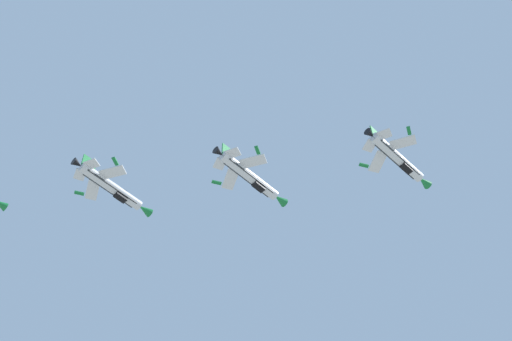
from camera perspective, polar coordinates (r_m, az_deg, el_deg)
name	(u,v)px	position (r m, az deg, el deg)	size (l,w,h in m)	color
fighter_jet_left_wing	(398,159)	(129.34, 10.35, 0.86)	(14.90, 10.70, 4.37)	silver
fighter_jet_right_wing	(250,177)	(126.47, -0.41, -0.47)	(14.90, 10.70, 4.34)	silver
fighter_jet_left_outer	(112,187)	(129.45, -10.48, -1.23)	(14.90, 10.70, 4.34)	silver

